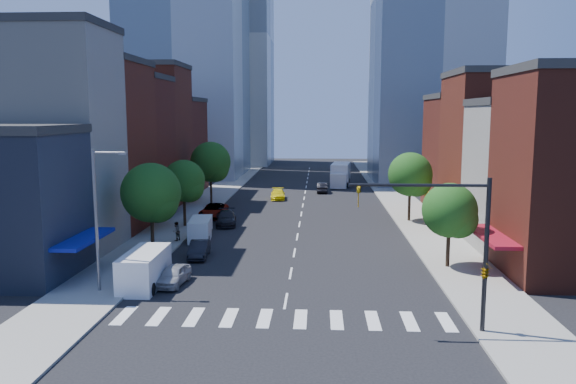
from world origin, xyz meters
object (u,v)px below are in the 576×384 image
object	(u,v)px
parked_car_rear	(226,218)
pedestrian_near	(145,256)
parked_car_third	(214,211)
traffic_car_far	(337,181)
parked_car_second	(199,249)
taxi	(278,194)
parked_car_front	(174,275)
cargo_van_far	(200,229)
box_truck	(340,175)
pedestrian_far	(176,231)
cargo_van_near	(144,270)
traffic_car_oncoming	(322,187)

from	to	relation	value
parked_car_rear	pedestrian_near	distance (m)	17.29
parked_car_third	traffic_car_far	distance (m)	32.49
parked_car_second	taxi	xyz separation A→B (m)	(4.02, 30.87, 0.01)
parked_car_front	traffic_car_far	size ratio (longest dim) A/B	0.89
parked_car_front	cargo_van_far	size ratio (longest dim) A/B	0.82
parked_car_third	cargo_van_far	size ratio (longest dim) A/B	1.19
parked_car_third	parked_car_front	bearing A→B (deg)	-85.52
box_truck	pedestrian_far	xyz separation A→B (m)	(-16.02, -40.25, -0.68)
parked_car_second	cargo_van_far	bearing A→B (deg)	96.48
traffic_car_far	pedestrian_near	distance (m)	52.37
cargo_van_far	pedestrian_near	xyz separation A→B (m)	(-1.93, -10.18, 0.10)
pedestrian_near	parked_car_rear	bearing A→B (deg)	13.88
cargo_van_near	cargo_van_far	xyz separation A→B (m)	(0.77, 14.02, -0.21)
parked_car_front	traffic_car_oncoming	size ratio (longest dim) A/B	0.89
parked_car_second	pedestrian_far	distance (m)	6.02
traffic_car_oncoming	traffic_car_far	xyz separation A→B (m)	(2.49, 8.26, 0.02)
cargo_van_near	traffic_car_far	xyz separation A→B (m)	(14.42, 53.84, -0.43)
parked_car_third	parked_car_rear	size ratio (longest dim) A/B	1.12
parked_car_rear	pedestrian_far	distance (m)	8.57
parked_car_second	taxi	world-z (taller)	taxi
parked_car_third	traffic_car_oncoming	distance (m)	24.02
traffic_car_oncoming	traffic_car_far	world-z (taller)	traffic_car_far
cargo_van_near	pedestrian_far	distance (m)	12.93
parked_car_third	pedestrian_near	size ratio (longest dim) A/B	3.08
parked_car_third	pedestrian_far	xyz separation A→B (m)	(-1.15, -11.86, 0.21)
taxi	box_truck	size ratio (longest dim) A/B	0.51
parked_car_front	taxi	bearing A→B (deg)	89.34
parked_car_second	parked_car_third	xyz separation A→B (m)	(-2.00, 16.98, 0.12)
box_truck	taxi	bearing A→B (deg)	-114.73
cargo_van_far	pedestrian_near	distance (m)	10.36
cargo_van_far	box_truck	world-z (taller)	box_truck
pedestrian_far	traffic_car_far	bearing A→B (deg)	-177.38
cargo_van_far	box_truck	xyz separation A→B (m)	(14.10, 39.09, 0.71)
traffic_car_far	parked_car_rear	bearing A→B (deg)	74.35
box_truck	cargo_van_far	bearing A→B (deg)	-103.16
traffic_car_far	pedestrian_near	world-z (taller)	pedestrian_near
cargo_van_near	traffic_car_far	bearing A→B (deg)	74.38
taxi	cargo_van_far	bearing A→B (deg)	-105.96
traffic_car_far	pedestrian_near	xyz separation A→B (m)	(-15.58, -50.00, 0.32)
cargo_van_near	pedestrian_far	world-z (taller)	cargo_van_near
parked_car_front	parked_car_rear	size ratio (longest dim) A/B	0.77
box_truck	parked_car_rear	bearing A→B (deg)	-105.07
parked_car_second	cargo_van_near	size ratio (longest dim) A/B	0.72
parked_car_front	cargo_van_near	bearing A→B (deg)	-156.94
taxi	pedestrian_far	bearing A→B (deg)	-109.47
parked_car_rear	traffic_car_far	distance (m)	35.26
box_truck	traffic_car_oncoming	bearing A→B (deg)	-104.61
parked_car_front	parked_car_third	distance (m)	24.23
cargo_van_near	cargo_van_far	size ratio (longest dim) A/B	1.18
parked_car_second	pedestrian_near	xyz separation A→B (m)	(-3.16, -3.90, 0.40)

